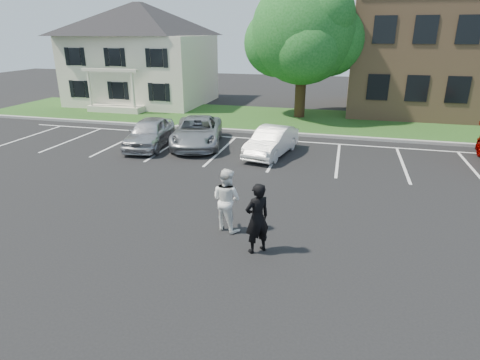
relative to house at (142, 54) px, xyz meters
name	(u,v)px	position (x,y,z in m)	size (l,w,h in m)	color
ground_plane	(231,231)	(13.00, -19.97, -3.83)	(90.00, 90.00, 0.00)	black
curb	(289,134)	(13.00, -7.97, -3.75)	(40.00, 0.30, 0.15)	gray
grass_strip	(298,120)	(13.00, -3.97, -3.79)	(44.00, 8.00, 0.08)	#1A3F14
stall_lines	(309,151)	(14.40, -11.02, -3.82)	(34.00, 5.36, 0.01)	silver
house	(142,54)	(0.00, 0.00, 0.00)	(10.30, 9.22, 7.60)	beige
tree	(305,34)	(13.03, -2.84, 1.52)	(7.80, 7.20, 8.80)	black
man_black_suit	(257,218)	(13.96, -20.88, -2.86)	(0.70, 0.46, 1.93)	black
man_white_shirt	(227,200)	(12.83, -19.84, -2.89)	(0.91, 0.71, 1.88)	white
car_silver_west	(150,133)	(6.52, -12.17, -3.10)	(1.72, 4.28, 1.46)	#B5B5BB
car_silver_minivan	(197,132)	(8.72, -11.27, -3.12)	(2.34, 5.07, 1.41)	#999BA0
car_white_sedan	(272,142)	(12.71, -12.03, -3.18)	(1.38, 3.96, 1.30)	white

